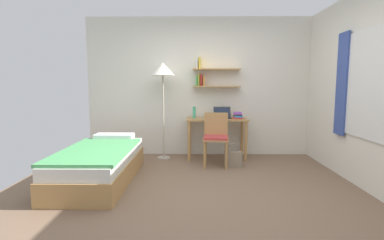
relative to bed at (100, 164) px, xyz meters
name	(u,v)px	position (x,y,z in m)	size (l,w,h in m)	color
ground_plane	(208,191)	(1.49, -0.41, -0.24)	(5.28, 5.28, 0.00)	brown
wall_back	(204,87)	(1.50, 1.62, 1.06)	(4.40, 0.27, 2.60)	silver
wall_right	(374,88)	(3.52, -0.38, 1.06)	(0.10, 4.40, 2.60)	silver
bed	(100,164)	(0.00, 0.00, 0.00)	(0.90, 1.93, 0.54)	#B2844C
desk	(217,126)	(1.73, 1.29, 0.36)	(1.09, 0.52, 0.74)	#B2844C
desk_chair	(216,136)	(1.68, 0.81, 0.26)	(0.45, 0.45, 0.87)	#B2844C
standing_lamp	(163,74)	(0.76, 1.26, 1.30)	(0.43, 0.43, 1.73)	#B2A893
laptop	(222,115)	(1.83, 1.33, 0.55)	(0.32, 0.22, 0.20)	black
water_bottle	(194,112)	(1.32, 1.31, 0.60)	(0.06, 0.06, 0.21)	#42A87F
book_stack	(238,115)	(2.10, 1.25, 0.56)	(0.18, 0.25, 0.12)	#D13D38
handbag	(233,159)	(1.96, 0.70, -0.10)	(0.28, 0.13, 0.40)	gray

